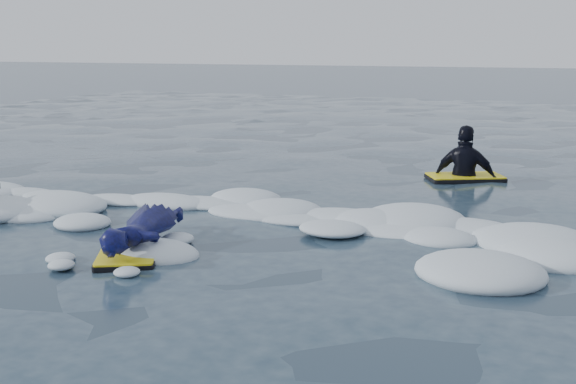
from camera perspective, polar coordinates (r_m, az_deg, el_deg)
The scene contains 4 objects.
ground at distance 7.53m, azimuth -7.66°, elevation -4.33°, with size 120.00×120.00×0.00m, color #162735.
foam_band at distance 8.41m, azimuth -4.21°, elevation -2.56°, with size 12.00×3.10×0.30m, color silver, non-canonical shape.
prone_woman_unit at distance 7.41m, azimuth -11.57°, elevation -3.09°, with size 0.98×1.65×0.40m.
waiting_rider_unit at distance 11.39m, azimuth 13.80°, elevation 0.91°, with size 1.29×1.07×1.70m.
Camera 1 is at (3.59, -6.29, 2.06)m, focal length 45.00 mm.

